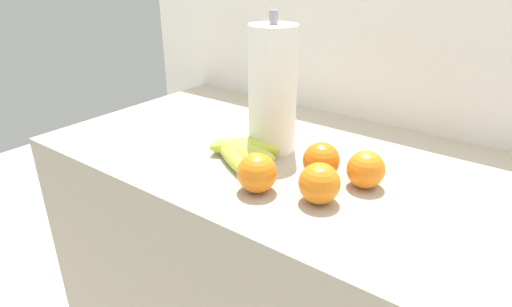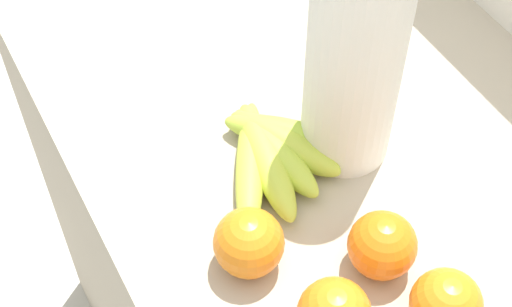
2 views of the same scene
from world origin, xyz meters
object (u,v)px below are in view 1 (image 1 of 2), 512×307
orange_right (321,160)px  orange_center (366,169)px  orange_far_right (319,183)px  banana_bunch (243,151)px  orange_back_right (257,173)px  paper_towel_roll (272,90)px

orange_right → orange_center: size_ratio=1.01×
orange_far_right → banana_bunch: bearing=165.4°
banana_bunch → orange_far_right: 0.24m
orange_back_right → orange_center: size_ratio=1.04×
orange_back_right → orange_far_right: same height
banana_bunch → orange_center: 0.29m
orange_back_right → orange_far_right: (0.12, 0.04, -0.00)m
orange_far_right → paper_towel_roll: size_ratio=0.24×
orange_center → paper_towel_roll: bearing=170.5°
banana_bunch → paper_towel_roll: (0.02, 0.09, 0.13)m
orange_center → paper_towel_roll: (-0.26, 0.04, 0.11)m
banana_bunch → orange_center: (0.28, 0.05, 0.02)m
banana_bunch → orange_right: orange_right is taller
banana_bunch → orange_right: (0.19, 0.03, 0.02)m
orange_far_right → orange_center: orange_far_right is taller
banana_bunch → orange_back_right: bearing=-40.4°
paper_towel_roll → orange_back_right: bearing=-62.8°
orange_far_right → orange_right: orange_far_right is taller
orange_back_right → orange_far_right: 0.13m
banana_bunch → orange_back_right: orange_back_right is taller
orange_back_right → orange_center: (0.17, 0.15, -0.00)m
orange_right → orange_center: same height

